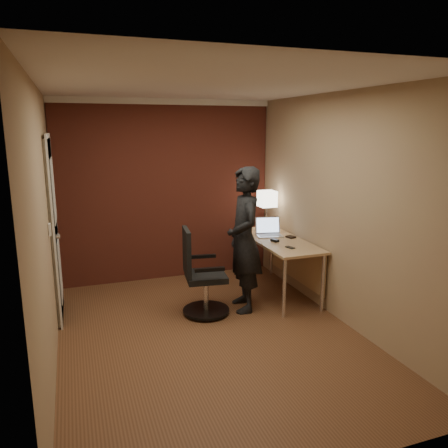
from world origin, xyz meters
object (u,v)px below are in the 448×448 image
Objects in this scene: phone at (290,247)px; person at (244,240)px; laptop at (269,230)px; office_chair at (200,278)px; mouse at (275,240)px; desk at (283,248)px; desk_lamp at (267,199)px; wallet at (291,237)px.

phone is 0.07× the size of person.
office_chair reaches higher than laptop.
phone is (0.04, -0.32, -0.01)m from mouse.
person reaches higher than desk.
mouse is 0.87× the size of phone.
phone is at bearing -92.12° from laptop.
laptop reaches higher than phone.
desk is 1.24m from office_chair.
mouse is at bearing 119.87° from person.
desk_lamp reaches higher than office_chair.
phone is at bearing 85.25° from person.
laptop is at bearing 140.83° from person.
mouse is 0.10× the size of office_chair.
mouse is 0.06× the size of person.
person is at bearing 151.50° from phone.
office_chair reaches higher than wallet.
desk is at bearing -172.77° from wallet.
office_chair is at bearing -83.60° from person.
phone is 1.12m from office_chair.
wallet is at bearing 7.23° from desk.
desk_lamp reaches higher than wallet.
mouse is 0.33m from phone.
person is at bearing -128.02° from desk_lamp.
desk_lamp is at bearing 69.05° from laptop.
phone is 0.12× the size of office_chair.
desk is 13.64× the size of wallet.
phone is 0.56m from person.
desk_lamp is at bearing 149.24° from person.
laptop is 0.78m from person.
laptop is (-0.14, -0.36, -0.35)m from desk_lamp.
wallet is at bearing -46.25° from laptop.
person reaches higher than phone.
wallet is (0.07, -0.58, -0.41)m from desk_lamp.
mouse reaches higher than phone.
phone is (-0.16, -1.02, -0.41)m from desk_lamp.
person is (-0.50, -0.21, 0.10)m from mouse.
office_chair is at bearing -144.20° from desk_lamp.
desk is at bearing 57.62° from phone.
desk_lamp reaches higher than phone.
mouse is at bearing -149.99° from desk.
laptop is at bearing 111.69° from desk.
desk_lamp is 0.52m from laptop.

